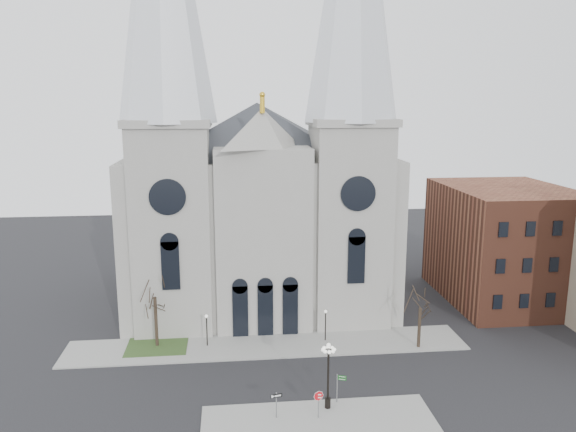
{
  "coord_description": "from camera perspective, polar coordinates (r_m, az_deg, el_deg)",
  "views": [
    {
      "loc": [
        -3.48,
        -41.54,
        24.3
      ],
      "look_at": [
        1.78,
        8.0,
        13.97
      ],
      "focal_mm": 35.0,
      "sensor_mm": 36.0,
      "label": 1
    }
  ],
  "objects": [
    {
      "name": "sidewalk_far",
      "position": [
        57.97,
        -2.12,
        -13.0
      ],
      "size": [
        40.0,
        6.0,
        0.14
      ],
      "primitive_type": "cube",
      "color": "gray",
      "rests_on": "ground"
    },
    {
      "name": "ped_lamp_left",
      "position": [
        57.47,
        -8.26,
        -10.89
      ],
      "size": [
        0.32,
        0.32,
        3.26
      ],
      "color": "black",
      "rests_on": "sidewalk_far"
    },
    {
      "name": "stop_sign",
      "position": [
        45.44,
        3.12,
        -18.02
      ],
      "size": [
        0.82,
        0.15,
        2.28
      ],
      "rotation": [
        0.0,
        0.0,
        -0.15
      ],
      "color": "slate",
      "rests_on": "sidewalk_near"
    },
    {
      "name": "tree_right",
      "position": [
        57.35,
        13.3,
        -8.85
      ],
      "size": [
        3.2,
        3.2,
        6.0
      ],
      "color": "black",
      "rests_on": "ground"
    },
    {
      "name": "street_name_sign",
      "position": [
        47.64,
        5.11,
        -16.81
      ],
      "size": [
        0.76,
        0.28,
        2.47
      ],
      "rotation": [
        0.0,
        0.0,
        -0.29
      ],
      "color": "slate",
      "rests_on": "sidewalk_near"
    },
    {
      "name": "tree_left",
      "position": [
        57.22,
        -13.39,
        -7.71
      ],
      "size": [
        3.2,
        3.2,
        7.5
      ],
      "color": "black",
      "rests_on": "ground"
    },
    {
      "name": "bg_building_brick",
      "position": [
        73.88,
        21.11,
        -2.63
      ],
      "size": [
        14.0,
        18.0,
        14.0
      ],
      "primitive_type": "cube",
      "color": "brown",
      "rests_on": "ground"
    },
    {
      "name": "ped_lamp_right",
      "position": [
        58.19,
        3.83,
        -10.49
      ],
      "size": [
        0.32,
        0.32,
        3.26
      ],
      "color": "black",
      "rests_on": "sidewalk_far"
    },
    {
      "name": "globe_lamp",
      "position": [
        45.9,
        4.11,
        -15.1
      ],
      "size": [
        1.26,
        1.26,
        5.53
      ],
      "rotation": [
        0.0,
        0.0,
        -0.06
      ],
      "color": "black",
      "rests_on": "sidewalk_near"
    },
    {
      "name": "ground",
      "position": [
        48.26,
        -1.16,
        -18.53
      ],
      "size": [
        160.0,
        160.0,
        0.0
      ],
      "primitive_type": "plane",
      "color": "black",
      "rests_on": "ground"
    },
    {
      "name": "grass_patch",
      "position": [
        59.24,
        -13.14,
        -12.73
      ],
      "size": [
        6.0,
        5.0,
        0.18
      ],
      "primitive_type": "cube",
      "color": "#27441D",
      "rests_on": "ground"
    },
    {
      "name": "cathedral",
      "position": [
        64.76,
        -2.98,
        6.54
      ],
      "size": [
        33.0,
        26.66,
        54.0
      ],
      "color": "gray",
      "rests_on": "ground"
    },
    {
      "name": "one_way_sign",
      "position": [
        45.51,
        -1.19,
        -18.24
      ],
      "size": [
        0.92,
        0.22,
        2.12
      ],
      "rotation": [
        0.0,
        0.0,
        0.2
      ],
      "color": "slate",
      "rests_on": "sidewalk_near"
    }
  ]
}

